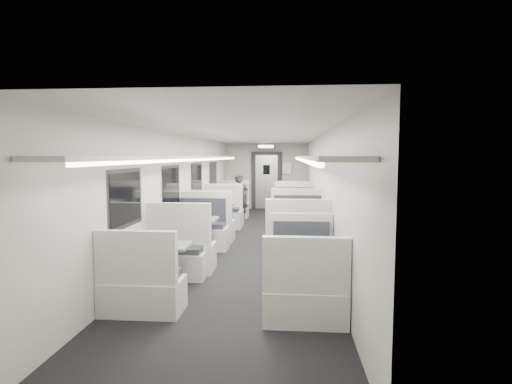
% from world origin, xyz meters
% --- Properties ---
extents(room, '(3.24, 12.24, 2.64)m').
position_xyz_m(room, '(0.00, 0.00, 1.20)').
color(room, black).
rests_on(room, ground).
extents(booth_left_a, '(1.07, 2.17, 1.16)m').
position_xyz_m(booth_left_a, '(-1.00, 3.08, 0.39)').
color(booth_left_a, silver).
rests_on(booth_left_a, room).
extents(booth_left_b, '(1.09, 2.22, 1.19)m').
position_xyz_m(booth_left_b, '(-1.00, 1.11, 0.40)').
color(booth_left_b, silver).
rests_on(booth_left_b, room).
extents(booth_left_c, '(1.09, 2.22, 1.19)m').
position_xyz_m(booth_left_c, '(-1.00, -1.31, 0.40)').
color(booth_left_c, silver).
rests_on(booth_left_c, room).
extents(booth_left_d, '(0.99, 2.00, 1.07)m').
position_xyz_m(booth_left_d, '(-1.00, -3.21, 0.36)').
color(booth_left_d, silver).
rests_on(booth_left_d, room).
extents(booth_right_a, '(1.04, 2.12, 1.13)m').
position_xyz_m(booth_right_a, '(1.00, 3.43, 0.38)').
color(booth_right_a, silver).
rests_on(booth_right_a, room).
extents(booth_right_b, '(1.14, 2.32, 1.24)m').
position_xyz_m(booth_right_b, '(1.00, 1.13, 0.41)').
color(booth_right_b, silver).
rests_on(booth_right_b, room).
extents(booth_right_c, '(1.15, 2.32, 1.24)m').
position_xyz_m(booth_right_c, '(1.00, -1.06, 0.42)').
color(booth_right_c, silver).
rests_on(booth_right_c, room).
extents(booth_right_d, '(0.97, 1.97, 1.05)m').
position_xyz_m(booth_right_d, '(1.00, -3.35, 0.35)').
color(booth_right_d, silver).
rests_on(booth_right_d, room).
extents(passenger, '(0.60, 0.50, 1.42)m').
position_xyz_m(passenger, '(-0.62, 2.97, 0.71)').
color(passenger, black).
rests_on(passenger, room).
extents(window_a, '(0.02, 1.18, 0.84)m').
position_xyz_m(window_a, '(-1.49, 3.40, 1.35)').
color(window_a, black).
rests_on(window_a, room).
extents(window_b, '(0.02, 1.18, 0.84)m').
position_xyz_m(window_b, '(-1.49, 1.20, 1.35)').
color(window_b, black).
rests_on(window_b, room).
extents(window_c, '(0.02, 1.18, 0.84)m').
position_xyz_m(window_c, '(-1.49, -1.00, 1.35)').
color(window_c, black).
rests_on(window_c, room).
extents(window_d, '(0.02, 1.18, 0.84)m').
position_xyz_m(window_d, '(-1.49, -3.20, 1.35)').
color(window_d, black).
rests_on(window_d, room).
extents(luggage_rack_left, '(0.46, 10.40, 0.09)m').
position_xyz_m(luggage_rack_left, '(-1.24, -0.30, 1.92)').
color(luggage_rack_left, silver).
rests_on(luggage_rack_left, room).
extents(luggage_rack_right, '(0.46, 10.40, 0.09)m').
position_xyz_m(luggage_rack_right, '(1.24, -0.30, 1.92)').
color(luggage_rack_right, silver).
rests_on(luggage_rack_right, room).
extents(vestibule_door, '(1.10, 0.13, 2.10)m').
position_xyz_m(vestibule_door, '(0.00, 5.93, 1.04)').
color(vestibule_door, black).
rests_on(vestibule_door, room).
extents(exit_sign, '(0.62, 0.12, 0.16)m').
position_xyz_m(exit_sign, '(0.00, 5.44, 2.28)').
color(exit_sign, black).
rests_on(exit_sign, room).
extents(wall_notice, '(0.32, 0.02, 0.40)m').
position_xyz_m(wall_notice, '(0.75, 5.92, 1.50)').
color(wall_notice, white).
rests_on(wall_notice, room).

